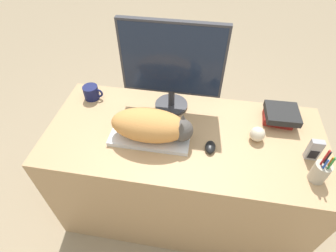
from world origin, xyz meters
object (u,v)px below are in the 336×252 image
at_px(cat, 153,126).
at_px(computer_mouse, 210,147).
at_px(keyboard, 150,137).
at_px(phone, 314,150).
at_px(coffee_mug, 92,92).
at_px(book_stack, 280,115).
at_px(pen_cup, 320,172).
at_px(baseball, 257,134).
at_px(monitor, 172,63).

distance_m(cat, computer_mouse, 0.31).
bearing_deg(keyboard, phone, 0.61).
distance_m(coffee_mug, phone, 1.24).
relative_size(computer_mouse, book_stack, 0.46).
bearing_deg(cat, keyboard, 180.00).
distance_m(pen_cup, phone, 0.12).
relative_size(keyboard, computer_mouse, 4.96).
xyz_separation_m(cat, baseball, (0.52, 0.09, -0.06)).
bearing_deg(baseball, phone, -17.60).
xyz_separation_m(baseball, phone, (0.25, -0.08, 0.02)).
height_order(cat, baseball, cat).
bearing_deg(book_stack, coffee_mug, 178.79).
xyz_separation_m(keyboard, book_stack, (0.68, 0.25, 0.03)).
height_order(keyboard, computer_mouse, computer_mouse).
bearing_deg(phone, keyboard, -179.39).
distance_m(coffee_mug, baseball, 0.98).
bearing_deg(phone, cat, -179.37).
bearing_deg(coffee_mug, book_stack, -1.21).
distance_m(cat, pen_cup, 0.79).
height_order(coffee_mug, baseball, coffee_mug).
relative_size(monitor, coffee_mug, 4.55).
distance_m(monitor, computer_mouse, 0.47).
height_order(computer_mouse, pen_cup, pen_cup).
bearing_deg(computer_mouse, pen_cup, -11.22).
bearing_deg(coffee_mug, monitor, 0.27).
bearing_deg(baseball, cat, -170.44).
distance_m(computer_mouse, baseball, 0.26).
xyz_separation_m(keyboard, coffee_mug, (-0.42, 0.27, 0.03)).
distance_m(monitor, coffee_mug, 0.55).
xyz_separation_m(computer_mouse, phone, (0.48, 0.03, 0.04)).
distance_m(keyboard, cat, 0.09).
distance_m(monitor, book_stack, 0.65).
height_order(keyboard, book_stack, book_stack).
height_order(coffee_mug, pen_cup, pen_cup).
relative_size(keyboard, coffee_mug, 3.48).
distance_m(baseball, phone, 0.26).
distance_m(cat, baseball, 0.53).
bearing_deg(computer_mouse, coffee_mug, 158.45).
relative_size(phone, book_stack, 0.65).
height_order(keyboard, pen_cup, pen_cup).
relative_size(cat, pen_cup, 2.14).
xyz_separation_m(monitor, pen_cup, (0.73, -0.39, -0.23)).
relative_size(computer_mouse, pen_cup, 0.43).
xyz_separation_m(keyboard, cat, (0.02, 0.00, 0.09)).
height_order(computer_mouse, phone, phone).
height_order(monitor, book_stack, monitor).
bearing_deg(coffee_mug, baseball, -10.73).
bearing_deg(book_stack, keyboard, -159.91).
xyz_separation_m(cat, phone, (0.77, 0.01, -0.04)).
relative_size(keyboard, cat, 1.00).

